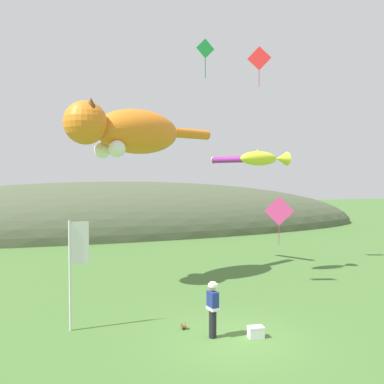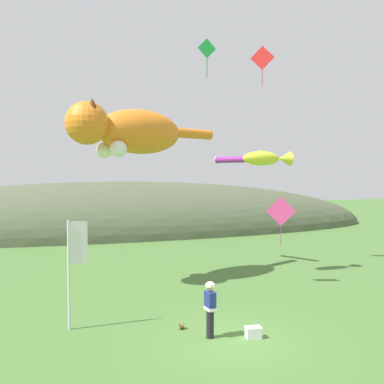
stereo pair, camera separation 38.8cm
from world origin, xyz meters
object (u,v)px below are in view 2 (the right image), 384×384
object	(u,v)px
picnic_cooler	(253,333)
kite_tube_streamer	(233,160)
festival_banner_pole	(74,258)
kite_diamond_red	(262,58)
festival_attendant	(210,308)
kite_spool	(181,326)
kite_fish_windsock	(266,158)
kite_giant_cat	(129,131)
kite_diamond_green	(207,49)
kite_diamond_pink	(281,212)

from	to	relation	value
picnic_cooler	kite_tube_streamer	world-z (taller)	kite_tube_streamer
festival_banner_pole	kite_diamond_red	size ratio (longest dim) A/B	1.64
festival_attendant	kite_tube_streamer	bearing A→B (deg)	63.61
kite_spool	kite_fish_windsock	size ratio (longest dim) A/B	0.08
kite_giant_cat	kite_diamond_green	xyz separation A→B (m)	(3.49, -1.04, 3.82)
kite_spool	kite_diamond_pink	xyz separation A→B (m)	(5.97, 4.06, 3.33)
kite_diamond_red	kite_giant_cat	bearing A→B (deg)	-169.16
kite_giant_cat	kite_diamond_red	distance (m)	8.89
festival_banner_pole	picnic_cooler	bearing A→B (deg)	-25.24
festival_attendant	kite_tube_streamer	size ratio (longest dim) A/B	0.76
kite_spool	picnic_cooler	world-z (taller)	picnic_cooler
kite_giant_cat	kite_diamond_red	bearing A→B (deg)	10.84
kite_spool	kite_tube_streamer	size ratio (longest dim) A/B	0.09
kite_diamond_green	kite_diamond_red	world-z (taller)	kite_diamond_red
picnic_cooler	kite_diamond_red	xyz separation A→B (m)	(4.99, 9.43, 11.36)
kite_giant_cat	kite_diamond_green	distance (m)	5.28
kite_tube_streamer	kite_diamond_red	bearing A→B (deg)	-41.43
kite_giant_cat	kite_fish_windsock	bearing A→B (deg)	-2.80
kite_giant_cat	kite_fish_windsock	distance (m)	7.08
kite_giant_cat	kite_tube_streamer	distance (m)	6.94
festival_attendant	kite_diamond_pink	size ratio (longest dim) A/B	0.78
festival_attendant	festival_banner_pole	distance (m)	4.79
kite_diamond_green	kite_diamond_red	distance (m)	4.84
kite_tube_streamer	festival_banner_pole	bearing A→B (deg)	-138.55
kite_diamond_red	kite_diamond_green	bearing A→B (deg)	-148.76
picnic_cooler	kite_fish_windsock	size ratio (longest dim) A/B	0.19
festival_attendant	kite_tube_streamer	xyz separation A→B (m)	(5.02, 10.11, 5.05)
kite_giant_cat	kite_diamond_pink	bearing A→B (deg)	-20.49
kite_spool	festival_banner_pole	bearing A→B (deg)	162.28
kite_diamond_green	kite_diamond_red	bearing A→B (deg)	31.24
picnic_cooler	festival_banner_pole	world-z (taller)	festival_banner_pole
festival_attendant	festival_banner_pole	size ratio (longest dim) A/B	0.49
festival_attendant	kite_spool	world-z (taller)	festival_attendant
festival_banner_pole	kite_fish_windsock	bearing A→B (deg)	27.72
festival_banner_pole	kite_fish_windsock	xyz separation A→B (m)	(9.72, 5.11, 3.59)
kite_giant_cat	kite_tube_streamer	bearing A→B (deg)	22.13
kite_diamond_red	kite_diamond_pink	bearing A→B (deg)	-103.86
kite_diamond_pink	kite_diamond_red	xyz separation A→B (m)	(0.97, 3.93, 8.10)
festival_attendant	kite_spool	bearing A→B (deg)	123.28
kite_giant_cat	kite_fish_windsock	xyz separation A→B (m)	(6.97, -0.34, -1.20)
festival_attendant	kite_giant_cat	distance (m)	9.86
kite_tube_streamer	kite_diamond_pink	distance (m)	5.67
kite_fish_windsock	kite_diamond_green	size ratio (longest dim) A/B	1.52
picnic_cooler	kite_diamond_pink	distance (m)	7.55
kite_tube_streamer	kite_giant_cat	bearing A→B (deg)	-157.87
picnic_cooler	kite_spool	bearing A→B (deg)	143.60
festival_attendant	kite_tube_streamer	world-z (taller)	kite_tube_streamer
kite_fish_windsock	kite_tube_streamer	world-z (taller)	kite_fish_windsock
festival_banner_pole	kite_diamond_pink	bearing A→B (deg)	17.56
picnic_cooler	kite_diamond_red	bearing A→B (deg)	62.12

